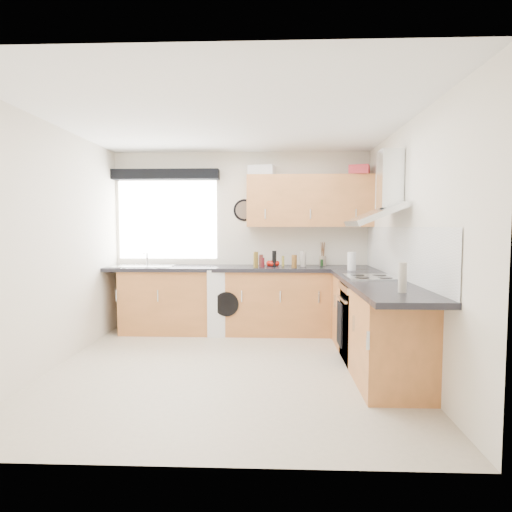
{
  "coord_description": "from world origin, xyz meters",
  "views": [
    {
      "loc": [
        0.45,
        -4.28,
        1.46
      ],
      "look_at": [
        0.25,
        0.85,
        1.1
      ],
      "focal_mm": 30.0,
      "sensor_mm": 36.0,
      "label": 1
    }
  ],
  "objects_px": {
    "oven": "(370,322)",
    "extractor_hood": "(382,197)",
    "upper_cabinets": "(309,201)",
    "washing_machine": "(229,300)"
  },
  "relations": [
    {
      "from": "oven",
      "to": "extractor_hood",
      "type": "bearing_deg",
      "value": -0.0
    },
    {
      "from": "extractor_hood",
      "to": "upper_cabinets",
      "type": "relative_size",
      "value": 0.46
    },
    {
      "from": "upper_cabinets",
      "to": "washing_machine",
      "type": "relative_size",
      "value": 1.92
    },
    {
      "from": "oven",
      "to": "extractor_hood",
      "type": "distance_m",
      "value": 1.35
    },
    {
      "from": "oven",
      "to": "upper_cabinets",
      "type": "relative_size",
      "value": 0.5
    },
    {
      "from": "oven",
      "to": "washing_machine",
      "type": "xyz_separation_m",
      "value": [
        -1.65,
        1.22,
        0.02
      ]
    },
    {
      "from": "oven",
      "to": "upper_cabinets",
      "type": "bearing_deg",
      "value": 112.54
    },
    {
      "from": "oven",
      "to": "washing_machine",
      "type": "distance_m",
      "value": 2.05
    },
    {
      "from": "extractor_hood",
      "to": "oven",
      "type": "bearing_deg",
      "value": 180.0
    },
    {
      "from": "upper_cabinets",
      "to": "washing_machine",
      "type": "xyz_separation_m",
      "value": [
        -1.1,
        -0.1,
        -1.36
      ]
    }
  ]
}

